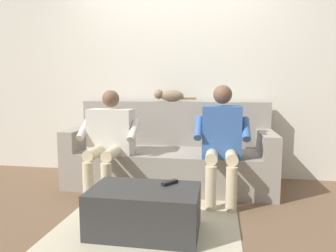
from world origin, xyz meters
TOP-DOWN VIEW (x-y plane):
  - ground_plane at (0.00, 0.60)m, footprint 8.00×8.00m
  - back_wall at (0.00, -0.58)m, footprint 5.27×0.06m
  - couch at (0.00, -0.14)m, footprint 2.23×0.80m
  - coffee_table at (0.00, 1.06)m, footprint 0.81×0.49m
  - person_left_seated at (-0.57, 0.24)m, footprint 0.52×0.57m
  - person_right_seated at (0.57, 0.27)m, footprint 0.61×0.58m
  - cat_on_backrest at (0.06, -0.40)m, footprint 0.51×0.12m
  - remote_black at (-0.17, 0.93)m, footprint 0.12×0.14m
  - floor_rug at (0.00, 0.91)m, footprint 1.42×1.56m

SIDE VIEW (x-z plane):
  - ground_plane at x=0.00m, z-range 0.00..0.00m
  - floor_rug at x=0.00m, z-range 0.00..0.01m
  - coffee_table at x=0.00m, z-range 0.00..0.34m
  - couch at x=0.00m, z-range -0.16..0.77m
  - remote_black at x=-0.17m, z-range 0.34..0.37m
  - person_right_seated at x=0.57m, z-range 0.06..1.13m
  - person_left_seated at x=-0.57m, z-range 0.06..1.18m
  - cat_on_backrest at x=0.06m, z-range 0.92..1.07m
  - back_wall at x=0.00m, z-range 0.00..2.76m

